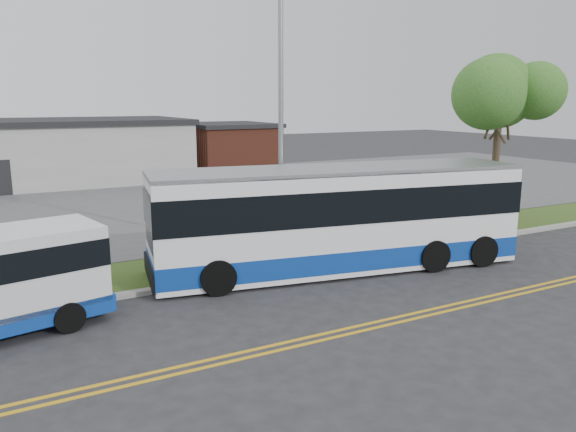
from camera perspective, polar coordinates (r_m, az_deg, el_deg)
ground at (r=16.97m, az=-5.35°, el=-7.71°), size 140.00×140.00×0.00m
lane_line_north at (r=13.74m, az=1.09°, el=-12.43°), size 70.00×0.12×0.01m
lane_line_south at (r=13.51m, az=1.73°, el=-12.89°), size 70.00×0.12×0.01m
curb at (r=17.91m, az=-6.74°, el=-6.43°), size 80.00×0.30×0.15m
verge at (r=19.53m, az=-8.69°, el=-5.02°), size 80.00×3.30×0.10m
parking_lot at (r=32.85m, az=-17.02°, el=1.41°), size 80.00×25.00×0.10m
brick_wing at (r=44.20m, az=-6.04°, el=6.88°), size 6.30×7.30×3.90m
tree_east at (r=26.88m, az=20.84°, el=12.19°), size 5.20×5.20×8.33m
streetlight_near at (r=19.76m, az=-0.63°, el=10.56°), size 0.35×1.53×9.50m
transit_bus at (r=18.83m, az=5.07°, el=-0.22°), size 12.77×4.89×3.46m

